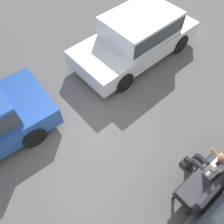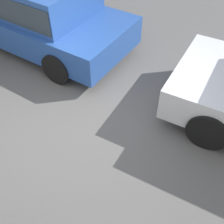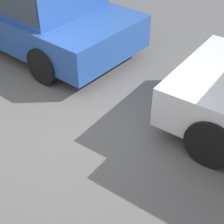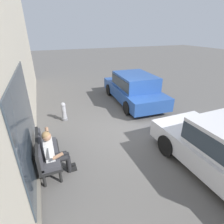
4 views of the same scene
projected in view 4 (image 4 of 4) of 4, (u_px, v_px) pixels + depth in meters
ground_plane at (124, 129)px, 6.82m from camera, size 60.00×60.00×0.00m
building_facade at (6, 53)px, 4.39m from camera, size 18.00×0.51×6.06m
bench at (45, 152)px, 4.69m from camera, size 1.44×0.55×0.99m
person_on_phone at (54, 152)px, 4.49m from camera, size 0.73×0.74×1.33m
parked_car_mid at (134, 87)px, 9.03m from camera, size 4.50×2.15×1.51m
fire_hydrant at (64, 112)px, 7.36m from camera, size 0.38×0.26×0.81m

